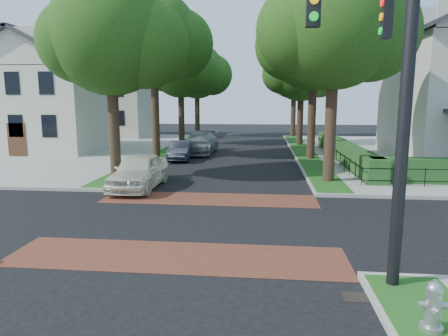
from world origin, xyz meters
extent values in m
plane|color=black|center=(0.00, 0.00, 0.00)|extent=(120.00, 120.00, 0.00)
cube|color=gray|center=(-19.50, 19.00, 0.07)|extent=(30.00, 30.00, 0.15)
cube|color=brown|center=(0.00, 3.20, 0.01)|extent=(9.00, 2.20, 0.01)
cube|color=brown|center=(0.00, -3.20, 0.01)|extent=(9.00, 2.20, 0.01)
cube|color=black|center=(4.30, -5.00, 0.01)|extent=(0.65, 0.45, 0.01)
cube|color=#214E16|center=(5.40, 19.10, 0.16)|extent=(1.60, 29.80, 0.02)
cube|color=#214E16|center=(-5.40, 19.10, 0.16)|extent=(1.60, 29.80, 0.02)
cylinder|color=black|center=(5.50, 7.00, 3.83)|extent=(0.56, 0.56, 7.35)
sphere|color=#183D10|center=(5.50, 7.00, 7.71)|extent=(6.20, 6.20, 6.20)
sphere|color=#183D10|center=(7.21, 7.30, 7.31)|extent=(4.65, 4.65, 4.65)
sphere|color=#183D10|center=(3.95, 6.80, 7.41)|extent=(4.34, 4.34, 4.34)
sphere|color=#183D10|center=(5.60, 8.55, 8.21)|extent=(4.03, 4.03, 4.03)
cylinder|color=black|center=(5.50, 15.00, 4.00)|extent=(0.56, 0.56, 7.70)
sphere|color=#183D10|center=(5.50, 15.00, 8.07)|extent=(6.60, 6.60, 6.60)
sphere|color=#183D10|center=(7.31, 15.30, 7.67)|extent=(4.95, 4.95, 4.95)
sphere|color=#183D10|center=(3.85, 14.80, 7.77)|extent=(4.62, 4.62, 4.62)
sphere|color=#183D10|center=(5.60, 16.65, 8.57)|extent=(4.29, 4.29, 4.29)
cylinder|color=black|center=(5.50, 24.00, 3.47)|extent=(0.56, 0.56, 6.65)
sphere|color=#183D10|center=(5.50, 24.00, 6.99)|extent=(5.80, 5.80, 5.80)
sphere|color=#183D10|center=(7.09, 24.30, 6.59)|extent=(4.35, 4.35, 4.35)
sphere|color=#183D10|center=(4.05, 23.80, 6.69)|extent=(4.06, 4.06, 4.06)
sphere|color=#183D10|center=(5.60, 25.45, 7.49)|extent=(3.77, 3.77, 3.77)
cylinder|color=black|center=(5.50, 33.00, 3.65)|extent=(0.56, 0.56, 7.00)
sphere|color=#183D10|center=(5.50, 33.00, 7.35)|extent=(6.00, 6.00, 6.00)
sphere|color=#183D10|center=(7.15, 33.30, 6.95)|extent=(4.50, 4.50, 4.50)
sphere|color=#183D10|center=(4.00, 32.80, 7.05)|extent=(4.20, 4.20, 4.20)
sphere|color=#183D10|center=(5.60, 34.50, 7.85)|extent=(3.90, 3.90, 3.90)
cylinder|color=black|center=(-5.50, 7.00, 3.65)|extent=(0.56, 0.56, 7.00)
sphere|color=#183D10|center=(-5.50, 7.00, 7.35)|extent=(6.00, 6.00, 6.00)
sphere|color=#183D10|center=(-3.85, 7.30, 6.95)|extent=(4.50, 4.50, 4.50)
sphere|color=#183D10|center=(-7.00, 6.80, 7.05)|extent=(4.20, 4.20, 4.20)
sphere|color=#183D10|center=(-5.40, 8.50, 7.85)|extent=(3.90, 3.90, 3.90)
cylinder|color=black|center=(-5.50, 15.00, 4.17)|extent=(0.56, 0.56, 8.05)
sphere|color=#183D10|center=(-5.50, 15.00, 8.43)|extent=(6.40, 6.40, 6.40)
sphere|color=#183D10|center=(-3.74, 15.30, 8.03)|extent=(4.80, 4.80, 4.80)
sphere|color=#183D10|center=(-7.10, 14.80, 8.13)|extent=(4.48, 4.48, 4.48)
sphere|color=#183D10|center=(-5.40, 16.60, 8.93)|extent=(4.16, 4.16, 4.16)
cylinder|color=black|center=(-5.50, 24.00, 3.58)|extent=(0.56, 0.56, 6.86)
sphere|color=#183D10|center=(-5.50, 24.00, 7.21)|extent=(5.60, 5.60, 5.60)
sphere|color=#183D10|center=(-3.96, 24.30, 6.81)|extent=(4.20, 4.20, 4.20)
sphere|color=#183D10|center=(-6.90, 23.80, 6.91)|extent=(3.92, 3.92, 3.92)
sphere|color=#183D10|center=(-5.40, 25.40, 7.71)|extent=(3.64, 3.64, 3.64)
cylinder|color=black|center=(-5.50, 33.00, 3.72)|extent=(0.56, 0.56, 7.14)
sphere|color=#183D10|center=(-5.50, 33.00, 7.49)|extent=(6.20, 6.20, 6.20)
sphere|color=#183D10|center=(-3.79, 33.30, 7.09)|extent=(4.65, 4.65, 4.65)
sphere|color=#183D10|center=(-7.05, 32.80, 7.19)|extent=(4.34, 4.34, 4.34)
sphere|color=#183D10|center=(-5.40, 34.55, 7.99)|extent=(4.03, 4.03, 4.03)
cube|color=#16411B|center=(7.70, 15.00, 0.75)|extent=(1.00, 18.00, 1.20)
cube|color=beige|center=(-15.50, 18.00, 3.40)|extent=(9.00, 8.00, 6.50)
cube|color=brown|center=(-12.80, 16.40, 8.47)|extent=(0.80, 0.80, 3.64)
cube|color=beige|center=(-15.50, 32.00, 3.40)|extent=(9.00, 8.00, 6.50)
cube|color=brown|center=(-12.80, 30.40, 8.47)|extent=(0.80, 0.80, 3.64)
cylinder|color=black|center=(5.10, -4.60, 4.15)|extent=(0.26, 0.26, 8.00)
cube|color=black|center=(3.20, -4.60, 6.05)|extent=(0.28, 0.22, 1.00)
cylinder|color=#0CB226|center=(3.20, -4.73, 5.73)|extent=(0.18, 0.05, 0.18)
cube|color=black|center=(5.10, -2.90, 6.05)|extent=(0.22, 0.28, 1.00)
cylinder|color=red|center=(4.97, -2.90, 6.37)|extent=(0.05, 0.18, 0.18)
cylinder|color=orange|center=(4.97, -2.90, 6.05)|extent=(0.05, 0.18, 0.18)
cylinder|color=#0CB226|center=(4.97, -2.90, 5.73)|extent=(0.05, 0.18, 0.18)
imported|color=silver|center=(-3.60, 5.00, 0.83)|extent=(1.97, 4.87, 1.66)
imported|color=black|center=(-3.60, 14.43, 0.67)|extent=(1.74, 4.16, 1.34)
imported|color=gray|center=(-2.75, 17.98, 0.83)|extent=(2.43, 5.74, 1.65)
cylinder|color=#A1A1A3|center=(5.20, -6.40, 0.20)|extent=(0.49, 0.49, 0.11)
cylinder|color=#A1A1A3|center=(5.20, -6.40, 0.58)|extent=(0.32, 0.32, 0.64)
sphere|color=#A1A1A3|center=(5.20, -6.40, 0.92)|extent=(0.28, 0.28, 0.28)
cylinder|color=#A1A1A3|center=(5.20, -6.40, 1.05)|extent=(0.09, 0.09, 0.09)
cylinder|color=#A1A1A3|center=(5.37, -6.40, 0.63)|extent=(0.16, 0.15, 0.12)
cylinder|color=#A1A1A3|center=(5.03, -6.40, 0.63)|extent=(0.16, 0.15, 0.12)
cylinder|color=#A1A1A3|center=(5.20, -6.58, 0.58)|extent=(0.20, 0.19, 0.16)
camera|label=1|loc=(2.27, -13.08, 4.08)|focal=32.00mm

